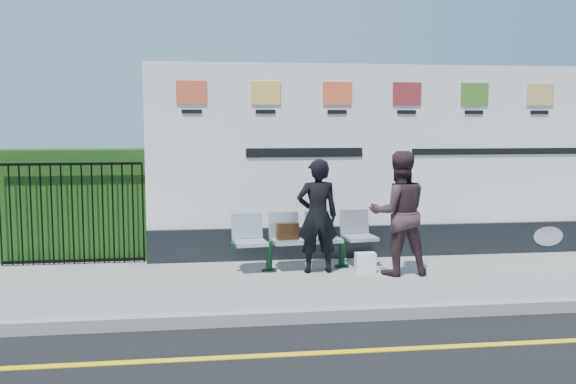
% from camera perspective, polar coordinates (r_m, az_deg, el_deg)
% --- Properties ---
extents(ground, '(80.00, 80.00, 0.00)m').
position_cam_1_polar(ground, '(6.86, 16.13, -13.00)').
color(ground, black).
extents(pavement, '(14.00, 3.00, 0.12)m').
position_cam_1_polar(pavement, '(9.08, 9.70, -7.69)').
color(pavement, gray).
rests_on(pavement, ground).
extents(kerb, '(14.00, 0.18, 0.14)m').
position_cam_1_polar(kerb, '(7.72, 13.10, -10.20)').
color(kerb, gray).
rests_on(kerb, ground).
extents(yellow_line, '(14.00, 0.10, 0.01)m').
position_cam_1_polar(yellow_line, '(6.86, 16.13, -12.97)').
color(yellow_line, yellow).
rests_on(yellow_line, ground).
extents(billboard, '(8.00, 0.30, 3.00)m').
position_cam_1_polar(billboard, '(10.29, 10.24, 1.60)').
color(billboard, black).
rests_on(billboard, pavement).
extents(hedge, '(2.35, 0.70, 1.70)m').
position_cam_1_polar(hedge, '(10.46, -18.17, -1.02)').
color(hedge, '#1D4414').
rests_on(hedge, pavement).
extents(railing, '(2.05, 0.06, 1.54)m').
position_cam_1_polar(railing, '(10.03, -18.61, -1.79)').
color(railing, black).
rests_on(railing, pavement).
extents(bench, '(2.13, 0.78, 0.45)m').
position_cam_1_polar(bench, '(9.28, 1.61, -5.51)').
color(bench, silver).
rests_on(bench, pavement).
extents(woman_left, '(0.59, 0.39, 1.61)m').
position_cam_1_polar(woman_left, '(8.99, 2.63, -2.14)').
color(woman_left, black).
rests_on(woman_left, pavement).
extents(woman_right, '(0.84, 0.66, 1.72)m').
position_cam_1_polar(woman_right, '(9.00, 9.83, -1.85)').
color(woman_right, '#382529').
rests_on(woman_right, pavement).
extents(handbag_brown, '(0.32, 0.18, 0.24)m').
position_cam_1_polar(handbag_brown, '(9.15, -0.03, -3.50)').
color(handbag_brown, black).
rests_on(handbag_brown, bench).
extents(carrier_bag_white, '(0.28, 0.17, 0.28)m').
position_cam_1_polar(carrier_bag_white, '(9.15, 6.88, -6.25)').
color(carrier_bag_white, white).
rests_on(carrier_bag_white, pavement).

